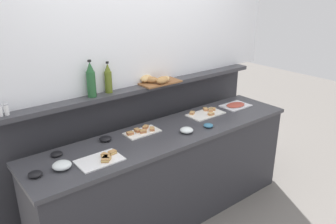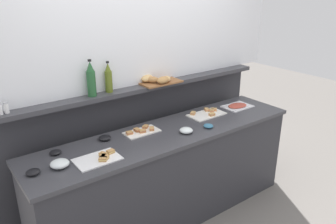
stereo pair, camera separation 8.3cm
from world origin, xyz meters
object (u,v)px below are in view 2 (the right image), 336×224
sandwich_platter_front (142,131)px  sandwich_platter_rear (207,114)px  condiment_bowl_dark (55,152)px  bread_basket (155,80)px  condiment_bowl_teal (105,138)px  pepper_shaker (6,108)px  sandwich_platter_side (99,158)px  condiment_bowl_red (33,172)px  olive_oil_bottle (109,78)px  glass_bowl_medium (186,131)px  salt_shaker (0,109)px  glass_bowl_large (60,164)px  wine_bottle_green (91,80)px  cold_cuts_platter (237,106)px  condiment_bowl_cream (208,126)px

sandwich_platter_front → sandwich_platter_rear: same height
condiment_bowl_dark → bread_basket: 1.17m
condiment_bowl_teal → bread_basket: bearing=18.2°
condiment_bowl_teal → pepper_shaker: size_ratio=1.19×
sandwich_platter_side → condiment_bowl_red: (-0.46, 0.08, 0.01)m
olive_oil_bottle → sandwich_platter_front: bearing=-64.7°
sandwich_platter_side → glass_bowl_medium: bearing=-1.0°
condiment_bowl_red → glass_bowl_medium: bearing=-4.4°
glass_bowl_medium → bread_basket: size_ratio=0.29×
condiment_bowl_teal → salt_shaker: 0.82m
sandwich_platter_front → salt_shaker: (-1.03, 0.28, 0.35)m
glass_bowl_large → bread_basket: bearing=21.0°
olive_oil_bottle → pepper_shaker: bearing=-178.9°
condiment_bowl_dark → wine_bottle_green: wine_bottle_green is taller
sandwich_platter_rear → condiment_bowl_dark: bearing=177.0°
condiment_bowl_red → wine_bottle_green: 0.90m
sandwich_platter_rear → pepper_shaker: bearing=170.1°
cold_cuts_platter → glass_bowl_medium: 0.87m
wine_bottle_green → condiment_bowl_cream: bearing=-32.9°
salt_shaker → bread_basket: (1.38, 0.00, -0.01)m
glass_bowl_medium → condiment_bowl_teal: (-0.63, 0.30, -0.00)m
condiment_bowl_teal → bread_basket: 0.79m
sandwich_platter_side → sandwich_platter_front: (0.51, 0.23, 0.00)m
glass_bowl_medium → wine_bottle_green: bearing=139.9°
cold_cuts_platter → glass_bowl_medium: bearing=-167.9°
sandwich_platter_front → pepper_shaker: size_ratio=3.59×
glass_bowl_large → pepper_shaker: bearing=115.1°
sandwich_platter_side → olive_oil_bottle: size_ratio=1.20×
condiment_bowl_red → condiment_bowl_teal: 0.67m
cold_cuts_platter → glass_bowl_large: glass_bowl_large is taller
sandwich_platter_front → glass_bowl_large: bearing=-168.8°
sandwich_platter_rear → pepper_shaker: (-1.74, 0.30, 0.36)m
wine_bottle_green → sandwich_platter_rear: bearing=-16.0°
condiment_bowl_red → sandwich_platter_front: bearing=8.3°
glass_bowl_medium → condiment_bowl_dark: glass_bowl_medium is taller
condiment_bowl_teal → pepper_shaker: bearing=161.6°
condiment_bowl_dark → condiment_bowl_cream: (1.29, -0.33, 0.00)m
wine_bottle_green → condiment_bowl_teal: bearing=-94.6°
sandwich_platter_front → glass_bowl_large: size_ratio=2.31×
condiment_bowl_dark → condiment_bowl_red: 0.30m
condiment_bowl_teal → olive_oil_bottle: bearing=51.7°
pepper_shaker → cold_cuts_platter: bearing=-8.9°
sandwich_platter_rear → pepper_shaker: pepper_shaker is taller
olive_oil_bottle → bread_basket: size_ratio=0.69×
cold_cuts_platter → condiment_bowl_cream: size_ratio=3.35×
olive_oil_bottle → salt_shaker: (-0.89, -0.02, -0.08)m
salt_shaker → sandwich_platter_rear: bearing=-9.6°
sandwich_platter_rear → sandwich_platter_side: bearing=-171.0°
cold_cuts_platter → sandwich_platter_rear: bearing=175.6°
cold_cuts_platter → condiment_bowl_teal: condiment_bowl_teal is taller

